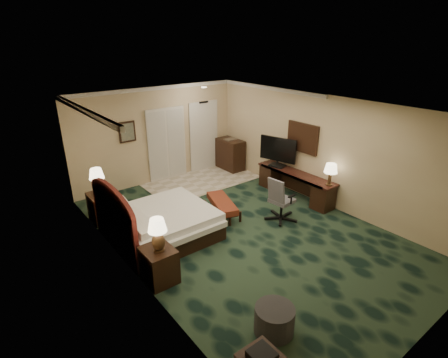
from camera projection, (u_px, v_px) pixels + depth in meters
floor at (243, 231)px, 7.63m from camera, size 5.00×7.50×0.00m
ceiling at (246, 107)px, 6.60m from camera, size 5.00×7.50×0.00m
wall_back at (158, 135)px, 9.85m from camera, size 5.00×0.00×2.70m
wall_front at (441, 260)px, 4.37m from camera, size 5.00×0.00×2.70m
wall_left at (129, 208)px, 5.69m from camera, size 0.00×7.50×2.70m
wall_right at (322, 151)px, 8.53m from camera, size 0.00×7.50×2.70m
crown_molding at (246, 110)px, 6.62m from camera, size 5.00×7.50×0.10m
tile_patch at (202, 181)px, 10.25m from camera, size 3.20×1.70×0.01m
headboard at (114, 218)px, 6.71m from camera, size 0.12×2.00×1.40m
entry_door at (204, 137)px, 10.82m from camera, size 1.02×0.06×2.18m
closet_doors at (167, 144)px, 10.08m from camera, size 1.20×0.06×2.10m
wall_art at (127, 132)px, 9.22m from camera, size 0.45×0.06×0.55m
wall_mirror at (303, 138)px, 8.87m from camera, size 0.05×0.95×0.75m
bed at (165, 224)px, 7.31m from camera, size 1.90×1.76×0.60m
nightstand_near at (159, 265)px, 5.98m from camera, size 0.50×0.58×0.63m
nightstand_far at (102, 207)px, 7.97m from camera, size 0.52×0.60×0.65m
lamp_near at (158, 235)px, 5.72m from camera, size 0.36×0.36×0.60m
lamp_far at (97, 182)px, 7.72m from camera, size 0.41×0.41×0.62m
bed_bench at (222, 208)px, 8.21m from camera, size 0.76×1.24×0.40m
ottoman at (274, 320)px, 4.97m from camera, size 0.73×0.73×0.41m
desk at (295, 185)px, 9.15m from camera, size 0.50×2.31×0.67m
tv at (278, 152)px, 9.32m from camera, size 0.38×1.02×0.81m
desk_lamp at (330, 174)px, 8.18m from camera, size 0.33×0.33×0.54m
desk_chair at (282, 198)px, 7.91m from camera, size 0.67×0.64×1.07m
minibar at (230, 154)px, 11.03m from camera, size 0.50×0.91×0.96m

